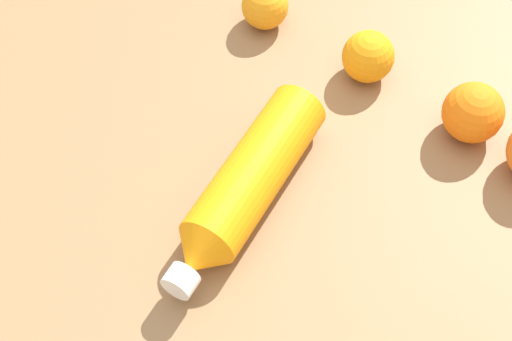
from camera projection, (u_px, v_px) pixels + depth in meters
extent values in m
plane|color=olive|center=(222.00, 160.00, 0.87)|extent=(2.40, 2.40, 0.00)
cylinder|color=orange|center=(256.00, 170.00, 0.82)|extent=(0.16, 0.22, 0.07)
cone|color=orange|center=(197.00, 257.00, 0.76)|extent=(0.08, 0.06, 0.07)
cylinder|color=white|center=(181.00, 281.00, 0.74)|extent=(0.04, 0.04, 0.03)
sphere|color=orange|center=(265.00, 6.00, 0.97)|extent=(0.06, 0.06, 0.06)
sphere|color=orange|center=(473.00, 113.00, 0.86)|extent=(0.07, 0.07, 0.07)
sphere|color=orange|center=(368.00, 57.00, 0.91)|extent=(0.06, 0.06, 0.06)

